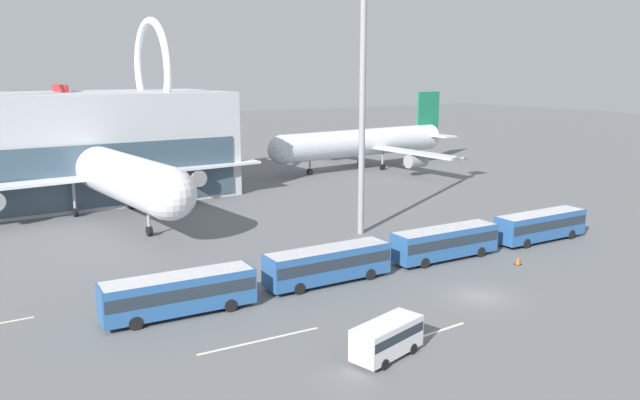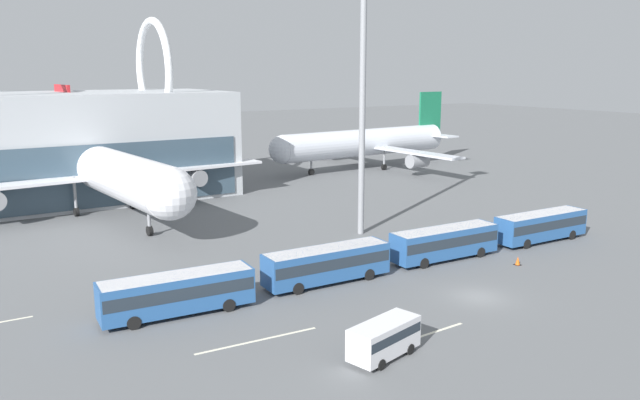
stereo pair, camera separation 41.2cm
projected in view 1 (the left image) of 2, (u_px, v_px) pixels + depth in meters
ground_plane at (480, 296)px, 49.91m from camera, size 440.00×440.00×0.00m
airliner_at_gate_far at (104, 170)px, 77.41m from camera, size 45.29×43.04×15.79m
airliner_parked_remote at (368, 142)px, 114.50m from camera, size 41.48×41.74×13.69m
shuttle_bus_0 at (179, 292)px, 45.81m from camera, size 11.42×3.39×3.05m
shuttle_bus_1 at (328, 262)px, 52.80m from camera, size 11.34×2.99×3.05m
shuttle_bus_2 at (445, 241)px, 59.46m from camera, size 11.36×3.09×3.05m
shuttle_bus_3 at (541, 224)px, 65.89m from camera, size 11.34×2.98×3.05m
service_van_foreground at (387, 337)px, 39.09m from camera, size 5.46×3.20×2.34m
floodlight_mast at (363, 70)px, 65.62m from camera, size 2.28×2.28×30.74m
lane_stripe_1 at (260, 341)px, 41.73m from camera, size 8.78×0.75×0.01m
lane_stripe_5 at (419, 338)px, 42.20m from camera, size 8.82×0.66×0.01m
traffic_cone_0 at (518, 260)px, 58.06m from camera, size 0.59×0.59×0.80m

